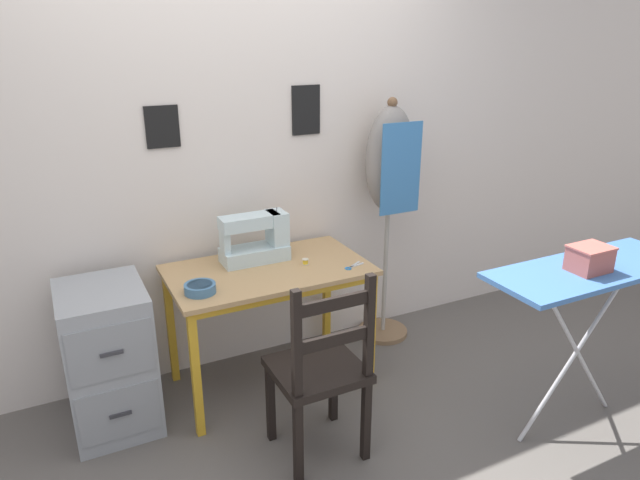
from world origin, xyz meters
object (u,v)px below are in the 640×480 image
Objects in this scene: storage_box at (590,259)px; dress_form at (390,173)px; filing_cabinet at (109,358)px; ironing_board at (590,276)px; wooden_chair at (320,372)px; thread_spool_near_machine at (305,262)px; scissors at (351,267)px; fabric_bowl at (200,288)px; sewing_machine at (258,239)px.

dress_form is at bearing 103.05° from storage_box.
filing_cabinet is 0.72× the size of ironing_board.
wooden_chair is 1.36m from dress_form.
dress_form is at bearing 18.39° from thread_spool_near_machine.
scissors is at bearing -9.72° from filing_cabinet.
ironing_board reaches higher than fabric_bowl.
storage_box is at bearing -30.08° from fabric_bowl.
dress_form reaches higher than filing_cabinet.
sewing_machine is 0.86m from wooden_chair.
sewing_machine is 1.66m from ironing_board.
thread_spool_near_machine is at bearing -39.37° from sewing_machine.
fabric_bowl is 4.24× the size of thread_spool_near_machine.
sewing_machine is 0.53m from scissors.
filing_cabinet is at bearing 141.10° from wooden_chair.
ironing_board is at bearing -26.89° from filing_cabinet.
fabric_bowl is 1.35m from dress_form.
ironing_board is at bearing -43.36° from sewing_machine.
fabric_bowl is 0.15× the size of ironing_board.
ironing_board is at bearing -16.83° from wooden_chair.
fabric_bowl is at bearing 176.33° from scissors.
fabric_bowl is 0.70m from wooden_chair.
sewing_machine is 0.49m from fabric_bowl.
storage_box is (0.28, -1.21, -0.16)m from dress_form.
ironing_board is at bearing -44.12° from thread_spool_near_machine.
filing_cabinet reaches higher than scissors.
filing_cabinet is 2.31m from storage_box.
fabric_bowl is at bearing 151.40° from ironing_board.
ironing_board is (1.21, -0.37, 0.37)m from wooden_chair.
storage_box is at bearing -158.46° from ironing_board.
wooden_chair is 0.61× the size of dress_form.
sewing_machine is 0.37× the size of ironing_board.
sewing_machine reaches higher than filing_cabinet.
thread_spool_near_machine is 0.79m from dress_form.
fabric_bowl is 0.10× the size of dress_form.
storage_box is (1.54, -0.89, 0.20)m from fabric_bowl.
wooden_chair is 5.16× the size of storage_box.
fabric_bowl is at bearing -146.24° from sewing_machine.
wooden_chair reaches higher than thread_spool_near_machine.
filing_cabinet is at bearing -172.91° from sewing_machine.
dress_form reaches higher than thread_spool_near_machine.
storage_box is at bearing -18.58° from wooden_chair.
storage_box is at bearing -45.27° from sewing_machine.
fabric_bowl is at bearing -20.19° from filing_cabinet.
scissors is 0.08× the size of dress_form.
filing_cabinet is (-1.24, 0.21, -0.33)m from scissors.
scissors is 1.15m from ironing_board.
dress_form reaches higher than fabric_bowl.
thread_spool_near_machine is at bearing 9.11° from fabric_bowl.
filing_cabinet reaches higher than thread_spool_near_machine.
wooden_chair is (-0.21, -0.60, -0.27)m from thread_spool_near_machine.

